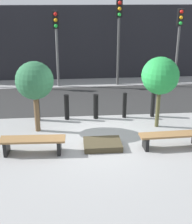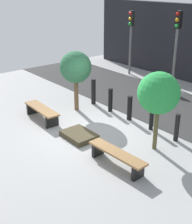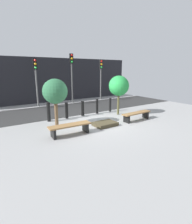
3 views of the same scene
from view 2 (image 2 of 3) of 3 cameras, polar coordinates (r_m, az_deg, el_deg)
ground_plane at (r=10.57m, az=-0.70°, el=-3.85°), size 18.00×18.00×0.00m
road_strip at (r=13.15m, az=12.79°, el=1.10°), size 18.00×3.83×0.01m
bench_left at (r=11.60m, az=-9.89°, el=0.14°), size 1.88×0.55×0.47m
bench_right at (r=8.63m, az=3.83°, el=-7.99°), size 1.93×0.48×0.45m
planter_bed at (r=10.23m, az=-3.12°, el=-4.27°), size 1.12×0.83×0.18m
tree_behind_left_bench at (r=11.95m, az=-3.75°, el=8.09°), size 1.22×1.22×2.35m
tree_behind_right_bench at (r=9.07m, az=11.39°, el=3.33°), size 1.23×1.23×2.42m
bollard_far_left at (r=12.90m, az=-0.47°, el=3.74°), size 0.19×0.19×1.06m
bollard_left at (r=12.16m, az=2.65°, el=2.19°), size 0.17×0.17×0.93m
bollard_center at (r=11.45m, az=6.16°, el=0.69°), size 0.18×0.18×0.91m
bollard_right at (r=10.79m, az=10.12°, el=-0.88°), size 0.15×0.15×0.94m
bollard_far_right at (r=10.21m, az=14.56°, el=-2.80°), size 0.15×0.15×0.91m
traffic_light_west at (r=17.00m, az=6.39°, el=14.51°), size 0.28×0.27×3.35m
traffic_light_mid_west at (r=15.09m, az=14.56°, el=13.38°), size 0.28×0.27×3.54m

